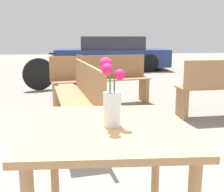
{
  "coord_description": "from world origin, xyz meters",
  "views": [
    {
      "loc": [
        -0.15,
        -1.26,
        1.14
      ],
      "look_at": [
        0.02,
        -0.01,
        0.89
      ],
      "focal_mm": 45.0,
      "sensor_mm": 36.0,
      "label": 1
    }
  ],
  "objects": [
    {
      "name": "bench_far",
      "position": [
        0.31,
        3.62,
        0.47
      ],
      "size": [
        1.78,
        0.7,
        0.85
      ],
      "color": "#9E7047",
      "rests_on": "ground_plane"
    },
    {
      "name": "flower_vase",
      "position": [
        0.01,
        -0.01,
        0.86
      ],
      "size": [
        0.12,
        0.11,
        0.32
      ],
      "color": "silver",
      "rests_on": "table_front"
    },
    {
      "name": "table_front",
      "position": [
        0.0,
        0.0,
        0.62
      ],
      "size": [
        0.79,
        0.82,
        0.74
      ],
      "color": "tan",
      "rests_on": "ground_plane"
    },
    {
      "name": "bicycle",
      "position": [
        -0.45,
        5.32,
        0.37
      ],
      "size": [
        1.65,
        0.71,
        0.83
      ],
      "color": "black",
      "rests_on": "ground_plane"
    },
    {
      "name": "parked_car",
      "position": [
        1.26,
        9.22,
        0.58
      ],
      "size": [
        4.16,
        2.12,
        1.21
      ],
      "color": "navy",
      "rests_on": "ground_plane"
    },
    {
      "name": "bench_middle",
      "position": [
        -0.09,
        2.05,
        0.47
      ],
      "size": [
        0.58,
        1.86,
        0.85
      ],
      "color": "#9E7047",
      "rests_on": "ground_plane"
    }
  ]
}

